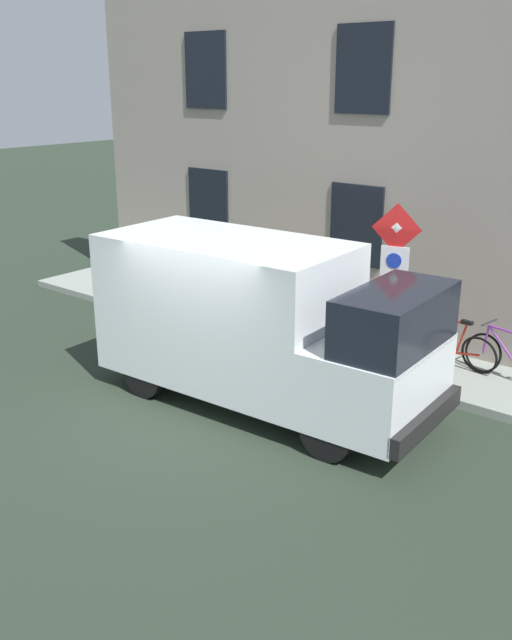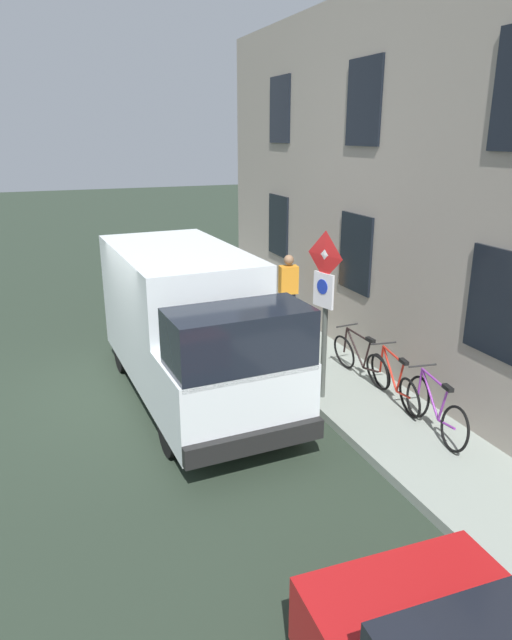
# 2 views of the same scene
# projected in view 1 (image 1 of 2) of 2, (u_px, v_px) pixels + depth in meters

# --- Properties ---
(ground_plane) EXTENTS (80.00, 80.00, 0.00)m
(ground_plane) POSITION_uv_depth(u_px,v_px,m) (205.00, 410.00, 10.77)
(ground_plane) COLOR #263226
(sidewalk_slab) EXTENTS (1.79, 15.51, 0.14)m
(sidewalk_slab) POSITION_uv_depth(u_px,v_px,m) (327.00, 345.00, 13.21)
(sidewalk_slab) COLOR gray
(sidewalk_slab) RESTS_ON ground_plane
(building_facade) EXTENTS (0.75, 13.51, 6.84)m
(building_facade) POSITION_uv_depth(u_px,v_px,m) (370.00, 156.00, 13.04)
(building_facade) COLOR gray
(building_facade) RESTS_ON ground_plane
(sign_post_stacked) EXTENTS (0.20, 0.55, 2.71)m
(sign_post_stacked) POSITION_uv_depth(u_px,v_px,m) (394.00, 267.00, 11.12)
(sign_post_stacked) COLOR #474C47
(sign_post_stacked) RESTS_ON sidewalk_slab
(delivery_van) EXTENTS (2.24, 5.42, 2.50)m
(delivery_van) POSITION_uv_depth(u_px,v_px,m) (258.00, 321.00, 10.62)
(delivery_van) COLOR white
(delivery_van) RESTS_ON ground_plane
(bicycle_purple) EXTENTS (0.49, 1.71, 0.89)m
(bicycle_purple) POSITION_uv_depth(u_px,v_px,m) (512.00, 359.00, 11.35)
(bicycle_purple) COLOR black
(bicycle_purple) RESTS_ON sidewalk_slab
(bicycle_red) EXTENTS (0.47, 1.71, 0.89)m
(bicycle_red) POSITION_uv_depth(u_px,v_px,m) (451.00, 345.00, 11.97)
(bicycle_red) COLOR black
(bicycle_red) RESTS_ON sidewalk_slab
(bicycle_black) EXTENTS (0.46, 1.72, 0.89)m
(bicycle_black) POSITION_uv_depth(u_px,v_px,m) (395.00, 331.00, 12.60)
(bicycle_black) COLOR black
(bicycle_black) RESTS_ON sidewalk_slab
(pedestrian) EXTENTS (0.43, 0.31, 1.72)m
(pedestrian) POSITION_uv_depth(u_px,v_px,m) (262.00, 274.00, 14.13)
(pedestrian) COLOR #262B47
(pedestrian) RESTS_ON sidewalk_slab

